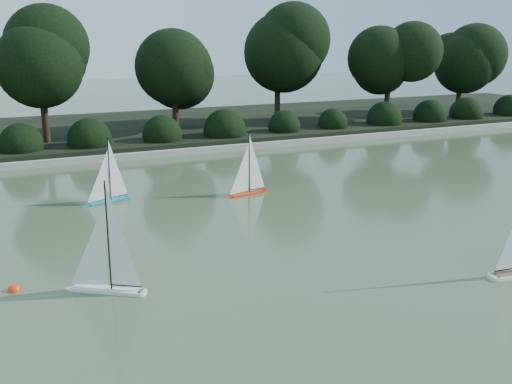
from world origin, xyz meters
The scene contains 9 objects.
ground centered at (0.00, 0.00, 0.00)m, with size 80.00×80.00×0.00m, color #374A2C.
pond_coping centered at (0.00, 9.00, 0.09)m, with size 40.00×0.35×0.18m, color gray.
far_bank centered at (0.00, 13.00, 0.15)m, with size 40.00×8.00×0.30m, color black.
tree_line centered at (1.23, 11.44, 2.64)m, with size 26.31×3.93×4.39m.
shrub_hedge centered at (0.00, 9.90, 0.45)m, with size 29.10×1.10×1.10m.
sailboat_white_a centered at (-3.16, 0.73, 0.25)m, with size 1.06×0.78×1.61m.
sailboat_orange centered at (0.43, 4.32, 0.22)m, with size 1.05×0.33×1.43m.
sailboat_teal centered at (-2.39, 4.95, 0.22)m, with size 1.04×0.41×1.42m.
race_buoy centered at (-4.22, 1.22, 0.00)m, with size 0.17×0.17×0.17m, color #FF320D.
Camera 1 is at (-4.12, -6.43, 3.26)m, focal length 40.00 mm.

